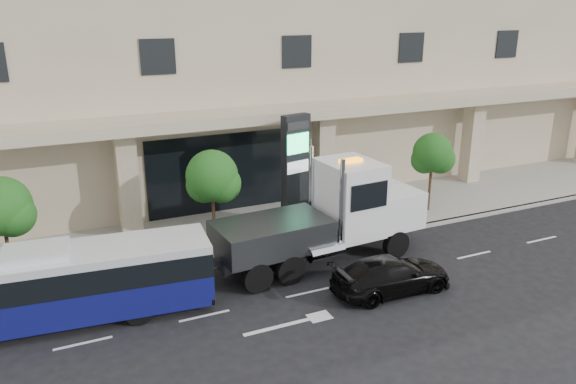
# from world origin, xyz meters

# --- Properties ---
(ground) EXTENTS (120.00, 120.00, 0.00)m
(ground) POSITION_xyz_m (0.00, 0.00, 0.00)
(ground) COLOR black
(ground) RESTS_ON ground
(sidewalk) EXTENTS (120.00, 6.00, 0.15)m
(sidewalk) POSITION_xyz_m (0.00, 5.00, 0.07)
(sidewalk) COLOR gray
(sidewalk) RESTS_ON ground
(curb) EXTENTS (120.00, 0.30, 0.15)m
(curb) POSITION_xyz_m (0.00, 2.00, 0.07)
(curb) COLOR gray
(curb) RESTS_ON ground
(convention_center) EXTENTS (60.00, 17.60, 20.00)m
(convention_center) POSITION_xyz_m (-0.00, 15.42, 9.97)
(convention_center) COLOR tan
(convention_center) RESTS_ON ground
(tree_left) EXTENTS (2.27, 2.20, 4.22)m
(tree_left) POSITION_xyz_m (-9.97, 3.59, 3.11)
(tree_left) COLOR #422B19
(tree_left) RESTS_ON sidewalk
(tree_mid) EXTENTS (2.28, 2.20, 4.38)m
(tree_mid) POSITION_xyz_m (-1.97, 3.59, 3.26)
(tree_mid) COLOR #422B19
(tree_mid) RESTS_ON sidewalk
(tree_right) EXTENTS (2.10, 2.00, 4.04)m
(tree_right) POSITION_xyz_m (9.53, 3.59, 3.04)
(tree_right) COLOR #422B19
(tree_right) RESTS_ON sidewalk
(city_bus) EXTENTS (11.28, 3.40, 2.81)m
(city_bus) POSITION_xyz_m (-9.00, 0.18, 1.43)
(city_bus) COLOR black
(city_bus) RESTS_ON ground
(tow_truck) EXTENTS (10.34, 3.09, 4.69)m
(tow_truck) POSITION_xyz_m (2.13, 0.72, 1.93)
(tow_truck) COLOR #2D3033
(tow_truck) RESTS_ON ground
(black_sedan) EXTENTS (4.70, 1.98, 1.36)m
(black_sedan) POSITION_xyz_m (2.88, -2.69, 0.68)
(black_sedan) COLOR black
(black_sedan) RESTS_ON ground
(signage_pylon) EXTENTS (1.43, 0.78, 5.44)m
(signage_pylon) POSITION_xyz_m (2.17, 4.19, 2.92)
(signage_pylon) COLOR black
(signage_pylon) RESTS_ON sidewalk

